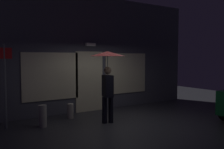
# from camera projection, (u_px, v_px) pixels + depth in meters

# --- Properties ---
(ground_plane) EXTENTS (18.00, 18.00, 0.00)m
(ground_plane) POSITION_uv_depth(u_px,v_px,m) (124.00, 124.00, 7.35)
(ground_plane) COLOR #2D2D33
(building_facade) EXTENTS (9.39, 0.48, 4.24)m
(building_facade) POSITION_uv_depth(u_px,v_px,m) (87.00, 54.00, 9.17)
(building_facade) COLOR #4C4C56
(building_facade) RESTS_ON ground
(person_with_umbrella) EXTENTS (1.07, 1.07, 2.17)m
(person_with_umbrella) POSITION_uv_depth(u_px,v_px,m) (108.00, 70.00, 7.41)
(person_with_umbrella) COLOR black
(person_with_umbrella) RESTS_ON ground
(street_sign_post) EXTENTS (0.40, 0.07, 2.35)m
(street_sign_post) POSITION_uv_depth(u_px,v_px,m) (5.00, 81.00, 6.81)
(street_sign_post) COLOR #595B60
(street_sign_post) RESTS_ON ground
(sidewalk_bollard) EXTENTS (0.20, 0.20, 0.48)m
(sidewalk_bollard) POSITION_uv_depth(u_px,v_px,m) (70.00, 111.00, 8.04)
(sidewalk_bollard) COLOR #B2A899
(sidewalk_bollard) RESTS_ON ground
(sidewalk_bollard_2) EXTENTS (0.23, 0.23, 0.63)m
(sidewalk_bollard_2) POSITION_uv_depth(u_px,v_px,m) (43.00, 116.00, 7.05)
(sidewalk_bollard_2) COLOR #9E998E
(sidewalk_bollard_2) RESTS_ON ground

